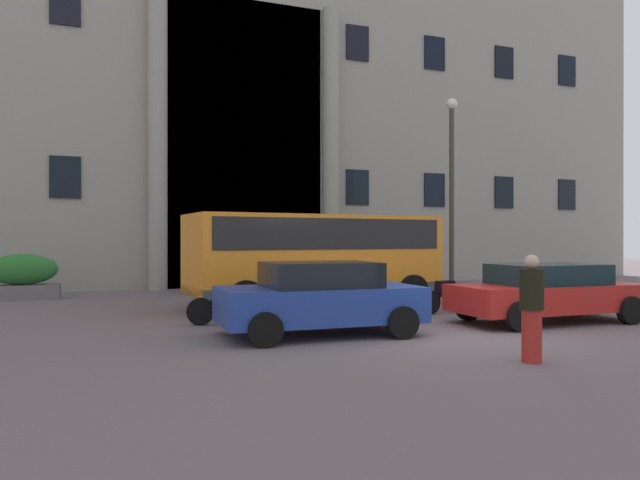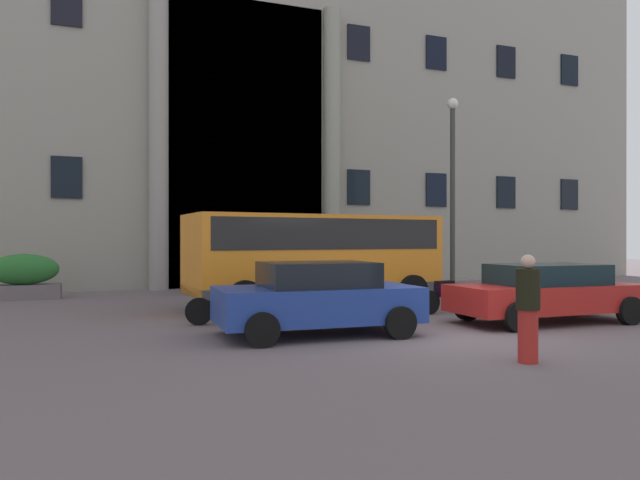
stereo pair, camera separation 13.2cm
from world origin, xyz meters
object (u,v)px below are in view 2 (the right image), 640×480
object	(u,v)px
hedge_planter_far_east	(23,277)
parked_coupe_end	(547,292)
lamppost_plaza_centre	(453,178)
orange_minibus	(315,252)
hedge_planter_west	(211,271)
motorcycle_far_end	(448,295)
pedestrian_woman_dark_dress	(528,308)
hedge_planter_entrance_left	(379,267)
motorcycle_near_kerb	(229,304)
bus_stop_sign	(420,250)
white_taxi_kerbside	(317,297)

from	to	relation	value
hedge_planter_far_east	parked_coupe_end	world-z (taller)	hedge_planter_far_east
lamppost_plaza_centre	orange_minibus	bearing A→B (deg)	-155.37
hedge_planter_west	motorcycle_far_end	xyz separation A→B (m)	(4.77, -7.30, -0.34)
parked_coupe_end	hedge_planter_west	bearing A→B (deg)	122.24
hedge_planter_west	pedestrian_woman_dark_dress	world-z (taller)	pedestrian_woman_dark_dress
hedge_planter_entrance_left	motorcycle_near_kerb	distance (m)	10.24
parked_coupe_end	lamppost_plaza_centre	world-z (taller)	lamppost_plaza_centre
bus_stop_sign	motorcycle_far_end	distance (m)	4.62
hedge_planter_entrance_left	lamppost_plaza_centre	size ratio (longest dim) A/B	0.31
hedge_planter_far_east	orange_minibus	bearing A→B (deg)	-33.76
bus_stop_sign	lamppost_plaza_centre	bearing A→B (deg)	27.61
hedge_planter_far_east	pedestrian_woman_dark_dress	xyz separation A→B (m)	(8.32, -13.14, 0.14)
hedge_planter_far_east	motorcycle_far_end	xyz separation A→B (m)	(10.58, -7.50, -0.23)
orange_minibus	parked_coupe_end	size ratio (longest dim) A/B	1.59
parked_coupe_end	pedestrian_woman_dark_dress	bearing A→B (deg)	-134.09
motorcycle_near_kerb	lamppost_plaza_centre	world-z (taller)	lamppost_plaza_centre
motorcycle_near_kerb	lamppost_plaza_centre	size ratio (longest dim) A/B	0.28
parked_coupe_end	hedge_planter_entrance_left	bearing A→B (deg)	87.95
bus_stop_sign	motorcycle_near_kerb	size ratio (longest dim) A/B	1.26
motorcycle_far_end	pedestrian_woman_dark_dress	distance (m)	6.08
hedge_planter_west	white_taxi_kerbside	world-z (taller)	hedge_planter_west
bus_stop_sign	pedestrian_woman_dark_dress	xyz separation A→B (m)	(-3.88, -9.83, -0.70)
pedestrian_woman_dark_dress	white_taxi_kerbside	bearing A→B (deg)	-170.88
hedge_planter_far_east	bus_stop_sign	bearing A→B (deg)	-15.17
bus_stop_sign	hedge_planter_far_east	world-z (taller)	bus_stop_sign
hedge_planter_west	parked_coupe_end	size ratio (longest dim) A/B	0.38
hedge_planter_entrance_left	lamppost_plaza_centre	xyz separation A→B (m)	(2.00, -1.89, 3.27)
hedge_planter_west	white_taxi_kerbside	size ratio (longest dim) A/B	0.42
bus_stop_sign	hedge_planter_far_east	distance (m)	12.67
hedge_planter_entrance_left	motorcycle_far_end	size ratio (longest dim) A/B	1.12
orange_minibus	motorcycle_near_kerb	xyz separation A→B (m)	(-2.90, -2.40, -1.07)
bus_stop_sign	hedge_planter_west	bearing A→B (deg)	154.07
hedge_planter_entrance_left	hedge_planter_west	bearing A→B (deg)	178.28
hedge_planter_far_east	white_taxi_kerbside	bearing A→B (deg)	-57.04
bus_stop_sign	pedestrian_woman_dark_dress	size ratio (longest dim) A/B	1.50
hedge_planter_entrance_left	hedge_planter_west	world-z (taller)	hedge_planter_entrance_left
hedge_planter_entrance_left	motorcycle_near_kerb	bearing A→B (deg)	-135.21
motorcycle_near_kerb	motorcycle_far_end	xyz separation A→B (m)	(5.70, 0.11, -0.00)
orange_minibus	lamppost_plaza_centre	world-z (taller)	lamppost_plaza_centre
hedge_planter_far_east	parked_coupe_end	xyz separation A→B (m)	(11.65, -9.82, 0.00)
orange_minibus	hedge_planter_far_east	size ratio (longest dim) A/B	3.27
lamppost_plaza_centre	pedestrian_woman_dark_dress	bearing A→B (deg)	-118.23
lamppost_plaza_centre	parked_coupe_end	bearing A→B (deg)	-108.35
hedge_planter_entrance_left	motorcycle_far_end	distance (m)	7.29
bus_stop_sign	parked_coupe_end	bearing A→B (deg)	-94.82
white_taxi_kerbside	pedestrian_woman_dark_dress	xyz separation A→B (m)	(2.10, -3.54, 0.09)
white_taxi_kerbside	hedge_planter_entrance_left	bearing A→B (deg)	59.02
motorcycle_near_kerb	parked_coupe_end	bearing A→B (deg)	-4.23
white_taxi_kerbside	motorcycle_near_kerb	distance (m)	2.41
orange_minibus	white_taxi_kerbside	bearing A→B (deg)	-114.45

